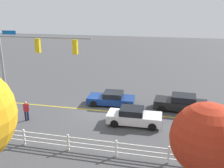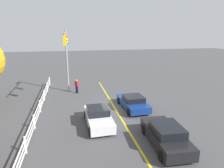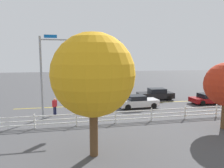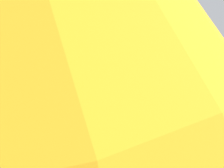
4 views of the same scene
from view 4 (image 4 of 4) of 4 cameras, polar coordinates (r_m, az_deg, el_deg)
The scene contains 9 objects.
ground_plane at distance 19.14m, azimuth -2.45°, elevation -5.67°, with size 120.00×120.00×0.00m, color #444447.
lane_center_stripe at distance 16.65m, azimuth 7.18°, elevation -8.74°, with size 28.00×0.16×0.01m, color gold.
signal_assembly at distance 19.25m, azimuth -21.40°, elevation 9.57°, with size 7.21×0.38×7.52m.
car_0 at distance 16.37m, azimuth 20.08°, elevation -7.19°, with size 4.78×2.22×1.49m.
car_1 at distance 15.27m, azimuth 0.67°, elevation -8.00°, with size 4.40×2.01×1.40m.
car_2 at distance 19.67m, azimuth 2.43°, elevation -3.22°, with size 4.56×2.20×1.31m.
pedestrian at distance 21.35m, azimuth -19.36°, elevation -1.81°, with size 0.46×0.47×1.69m.
white_rail_fence at distance 12.85m, azimuth -16.20°, elevation -13.21°, with size 26.10×0.10×1.15m.
tree_1 at distance 6.51m, azimuth -19.48°, elevation -12.59°, with size 3.37×3.37×5.18m.
Camera 4 is at (-13.17, 12.41, 6.24)m, focal length 43.75 mm.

